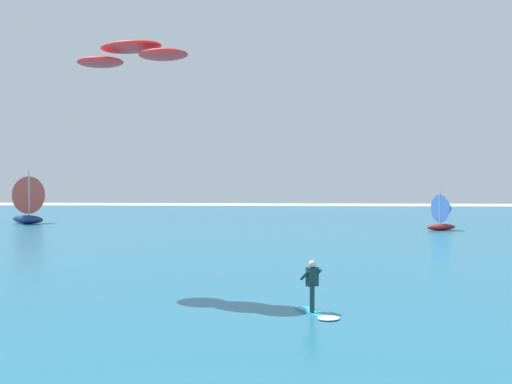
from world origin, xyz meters
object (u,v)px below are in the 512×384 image
(kitesurfer, at_px, (315,295))
(sailboat_leading, at_px, (445,212))
(sailboat_far_left, at_px, (24,199))
(kite, at_px, (131,54))

(kitesurfer, bearing_deg, sailboat_leading, 67.92)
(sailboat_leading, height_order, sailboat_far_left, sailboat_far_left)
(kitesurfer, relative_size, sailboat_leading, 0.56)
(kite, distance_m, sailboat_far_left, 41.19)
(kitesurfer, height_order, sailboat_leading, sailboat_leading)
(kite, bearing_deg, sailboat_far_left, 121.67)
(sailboat_leading, bearing_deg, sailboat_far_left, 171.96)
(kite, xyz_separation_m, sailboat_far_left, (-21.36, 34.62, -6.45))
(sailboat_leading, distance_m, sailboat_far_left, 41.32)
(kitesurfer, bearing_deg, sailboat_far_left, 126.87)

